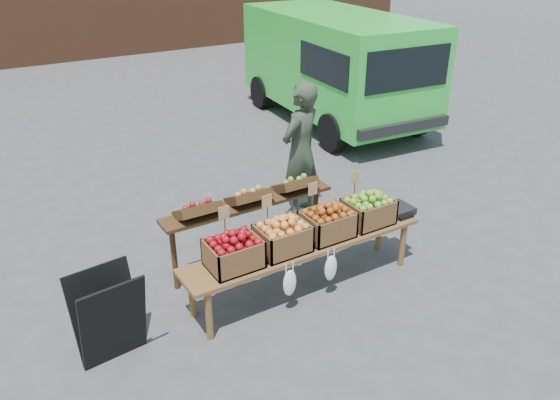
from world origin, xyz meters
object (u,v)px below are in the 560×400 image
vendor (300,151)px  display_bench (305,266)px  chalkboard_sign (109,317)px  crate_russet_pears (283,238)px  crate_golden_apples (233,254)px  weighing_scale (397,210)px  crate_green_apples (368,211)px  delivery_van (335,69)px  crate_red_apples (327,224)px  back_table (249,224)px

vendor → display_bench: bearing=36.8°
chalkboard_sign → crate_russet_pears: (1.76, -0.02, 0.27)m
chalkboard_sign → crate_golden_apples: chalkboard_sign is taller
crate_russet_pears → weighing_scale: bearing=0.0°
vendor → crate_green_apples: (-0.09, -1.49, -0.19)m
delivery_van → crate_russet_pears: bearing=-126.9°
crate_golden_apples → weighing_scale: crate_golden_apples is taller
crate_golden_apples → crate_red_apples: same height
delivery_van → display_bench: size_ratio=1.70×
chalkboard_sign → display_bench: chalkboard_sign is taller
weighing_scale → delivery_van: bearing=61.6°
chalkboard_sign → crate_green_apples: (2.86, -0.02, 0.27)m
back_table → display_bench: 0.80m
crate_green_apples → weighing_scale: size_ratio=1.47×
back_table → crate_green_apples: bearing=-33.4°
crate_red_apples → crate_green_apples: bearing=0.0°
crate_golden_apples → vendor: bearing=40.5°
crate_golden_apples → crate_green_apples: (1.65, 0.00, 0.00)m
delivery_van → vendor: size_ratio=2.55×
vendor → crate_red_apples: size_ratio=3.60×
delivery_van → crate_red_apples: (-3.38, -4.46, -0.32)m
crate_russet_pears → weighing_scale: 1.53m
crate_green_apples → crate_red_apples: bearing=180.0°
display_bench → crate_red_apples: size_ratio=5.40×
delivery_van → crate_green_apples: size_ratio=9.17×
back_table → delivery_van: bearing=43.6°
delivery_van → weighing_scale: delivery_van is taller
crate_russet_pears → weighing_scale: (1.52, 0.00, -0.10)m
crate_russet_pears → crate_red_apples: (0.55, 0.00, 0.00)m
vendor → crate_green_apples: size_ratio=3.60×
display_bench → crate_russet_pears: size_ratio=5.40×
crate_golden_apples → back_table: bearing=52.2°
chalkboard_sign → crate_green_apples: 2.88m
display_bench → crate_green_apples: size_ratio=5.40×
delivery_van → chalkboard_sign: 7.24m
crate_golden_apples → crate_russet_pears: (0.55, 0.00, 0.00)m
vendor → crate_red_apples: vendor is taller
vendor → crate_russet_pears: (-1.19, -1.49, -0.19)m
delivery_van → vendor: 4.04m
crate_green_apples → weighing_scale: (0.43, 0.00, -0.10)m
vendor → back_table: vendor is taller
vendor → display_bench: vendor is taller
crate_green_apples → display_bench: bearing=180.0°
back_table → crate_russet_pears: back_table is taller
crate_golden_apples → crate_green_apples: bearing=0.0°
delivery_van → back_table: delivery_van is taller
back_table → crate_red_apples: back_table is taller
back_table → chalkboard_sign: bearing=-158.6°
crate_red_apples → back_table: bearing=127.0°
crate_russet_pears → delivery_van: bearing=48.6°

